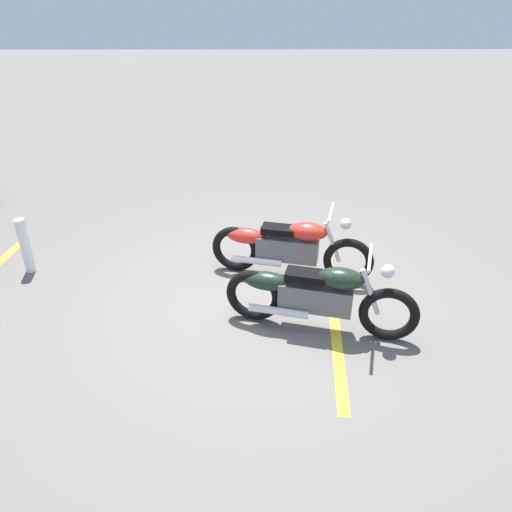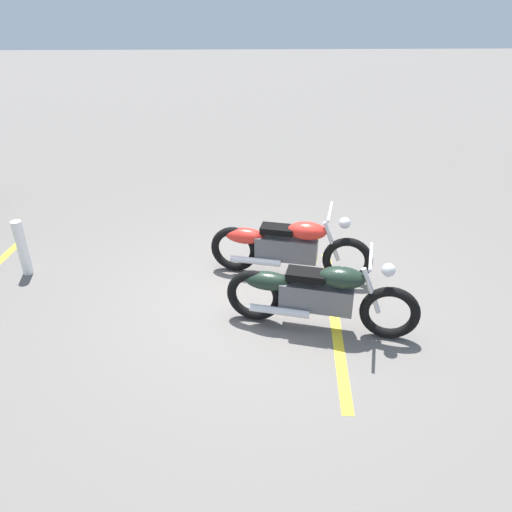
{
  "view_description": "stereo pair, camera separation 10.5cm",
  "coord_description": "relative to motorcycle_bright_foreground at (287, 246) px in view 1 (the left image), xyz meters",
  "views": [
    {
      "loc": [
        0.19,
        5.3,
        3.53
      ],
      "look_at": [
        0.13,
        0.0,
        0.65
      ],
      "focal_mm": 34.55,
      "sensor_mm": 36.0,
      "label": 1
    },
    {
      "loc": [
        0.29,
        5.29,
        3.53
      ],
      "look_at": [
        0.13,
        0.0,
        0.65
      ],
      "focal_mm": 34.55,
      "sensor_mm": 36.0,
      "label": 2
    }
  ],
  "objects": [
    {
      "name": "ground_plane",
      "position": [
        0.3,
        0.61,
        -0.46
      ],
      "size": [
        60.0,
        60.0,
        0.0
      ],
      "primitive_type": "plane",
      "color": "#66605B"
    },
    {
      "name": "motorcycle_bright_foreground",
      "position": [
        0.0,
        0.0,
        0.0
      ],
      "size": [
        2.19,
        0.76,
        1.04
      ],
      "rotation": [
        0.0,
        0.0,
        2.9
      ],
      "color": "black",
      "rests_on": "ground"
    },
    {
      "name": "motorcycle_dark_foreground",
      "position": [
        -0.24,
        1.2,
        0.0
      ],
      "size": [
        2.18,
        0.78,
        1.04
      ],
      "rotation": [
        0.0,
        0.0,
        2.88
      ],
      "color": "black",
      "rests_on": "ground"
    },
    {
      "name": "bollard_post",
      "position": [
        3.61,
        -0.18,
        -0.06
      ],
      "size": [
        0.14,
        0.14,
        0.8
      ],
      "primitive_type": "cylinder",
      "color": "white",
      "rests_on": "ground"
    },
    {
      "name": "parking_stripe_near",
      "position": [
        -0.53,
        1.0,
        -0.46
      ],
      "size": [
        0.41,
        3.2,
        0.01
      ],
      "primitive_type": "cube",
      "rotation": [
        0.0,
        0.0,
        1.48
      ],
      "color": "yellow",
      "rests_on": "ground"
    }
  ]
}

